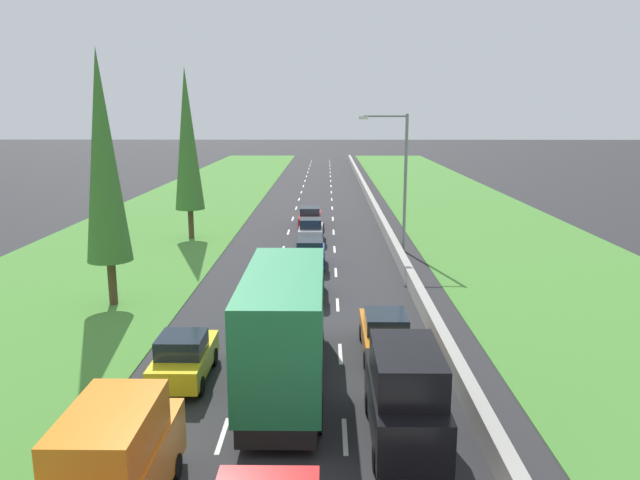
{
  "coord_description": "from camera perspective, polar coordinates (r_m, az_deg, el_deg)",
  "views": [
    {
      "loc": [
        1.21,
        -0.61,
        9.04
      ],
      "look_at": [
        0.77,
        38.8,
        0.7
      ],
      "focal_mm": 33.73,
      "sensor_mm": 36.0,
      "label": 1
    }
  ],
  "objects": [
    {
      "name": "ground_plane",
      "position": [
        61.29,
        -0.5,
        3.47
      ],
      "size": [
        300.0,
        300.0,
        0.0
      ],
      "primitive_type": "plane",
      "color": "#28282B",
      "rests_on": "ground"
    },
    {
      "name": "grass_verge_left",
      "position": [
        62.83,
        -12.13,
        3.43
      ],
      "size": [
        14.0,
        140.0,
        0.04
      ],
      "primitive_type": "cube",
      "color": "#478433",
      "rests_on": "ground"
    },
    {
      "name": "grass_verge_right",
      "position": [
        62.67,
        12.76,
        3.38
      ],
      "size": [
        14.0,
        140.0,
        0.04
      ],
      "primitive_type": "cube",
      "color": "#478433",
      "rests_on": "ground"
    },
    {
      "name": "median_barrier",
      "position": [
        61.38,
        4.84,
        3.84
      ],
      "size": [
        0.44,
        120.0,
        0.85
      ],
      "primitive_type": "cube",
      "color": "#9E9B93",
      "rests_on": "ground"
    },
    {
      "name": "lane_markings",
      "position": [
        61.29,
        -0.5,
        3.48
      ],
      "size": [
        3.64,
        116.0,
        0.01
      ],
      "color": "white",
      "rests_on": "ground"
    },
    {
      "name": "orange_van_left_lane",
      "position": [
        14.94,
        -18.8,
        -19.5
      ],
      "size": [
        1.96,
        4.9,
        2.82
      ],
      "color": "orange",
      "rests_on": "ground"
    },
    {
      "name": "green_box_truck_centre_lane",
      "position": [
        20.1,
        -3.25,
        -8.02
      ],
      "size": [
        2.46,
        9.4,
        4.18
      ],
      "color": "black",
      "rests_on": "ground"
    },
    {
      "name": "black_van_right_lane",
      "position": [
        17.36,
        8.05,
        -14.29
      ],
      "size": [
        1.96,
        4.9,
        2.82
      ],
      "color": "black",
      "rests_on": "ground"
    },
    {
      "name": "green_hatchback_centre_lane",
      "position": [
        29.99,
        -1.29,
        -3.92
      ],
      "size": [
        1.74,
        3.9,
        1.72
      ],
      "color": "#237A33",
      "rests_on": "ground"
    },
    {
      "name": "yellow_hatchback_left_lane",
      "position": [
        21.49,
        -12.77,
        -10.8
      ],
      "size": [
        1.74,
        3.9,
        1.72
      ],
      "color": "yellow",
      "rests_on": "ground"
    },
    {
      "name": "blue_hatchback_centre_lane",
      "position": [
        35.72,
        -0.94,
        -1.32
      ],
      "size": [
        1.74,
        3.9,
        1.72
      ],
      "color": "#1E47B7",
      "rests_on": "ground"
    },
    {
      "name": "silver_hatchback_centre_lane",
      "position": [
        42.91,
        -0.88,
        0.93
      ],
      "size": [
        1.74,
        3.9,
        1.72
      ],
      "color": "silver",
      "rests_on": "ground"
    },
    {
      "name": "red_sedan_centre_lane",
      "position": [
        48.55,
        -0.95,
        2.19
      ],
      "size": [
        1.82,
        4.5,
        1.64
      ],
      "color": "red",
      "rests_on": "ground"
    },
    {
      "name": "orange_sedan_right_lane",
      "position": [
        23.32,
        6.24,
        -8.78
      ],
      "size": [
        1.82,
        4.5,
        1.64
      ],
      "color": "orange",
      "rests_on": "ground"
    },
    {
      "name": "poplar_tree_second",
      "position": [
        29.44,
        -19.88,
        7.34
      ],
      "size": [
        2.1,
        2.1,
        11.96
      ],
      "color": "#4C3823",
      "rests_on": "ground"
    },
    {
      "name": "poplar_tree_third",
      "position": [
        44.33,
        -12.48,
        9.26
      ],
      "size": [
        2.11,
        2.11,
        12.25
      ],
      "color": "#4C3823",
      "rests_on": "ground"
    },
    {
      "name": "street_light_mast",
      "position": [
        39.72,
        7.62,
        6.35
      ],
      "size": [
        3.2,
        0.28,
        9.0
      ],
      "color": "gray",
      "rests_on": "ground"
    }
  ]
}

